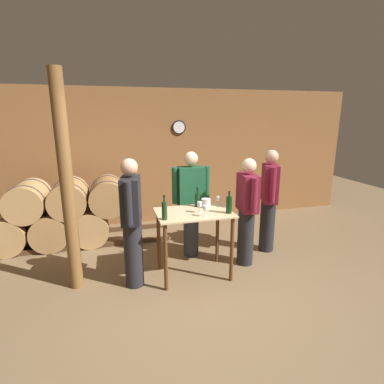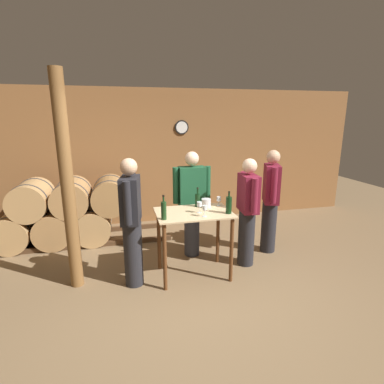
# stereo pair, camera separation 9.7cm
# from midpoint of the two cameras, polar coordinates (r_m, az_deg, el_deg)

# --- Properties ---
(ground_plane) EXTENTS (14.00, 14.00, 0.00)m
(ground_plane) POSITION_cam_midpoint_polar(r_m,az_deg,el_deg) (3.91, 1.59, -19.32)
(ground_plane) COLOR brown
(back_wall) EXTENTS (8.40, 0.08, 2.70)m
(back_wall) POSITION_cam_midpoint_polar(r_m,az_deg,el_deg) (6.20, -6.17, 6.65)
(back_wall) COLOR brown
(back_wall) RESTS_ON ground_plane
(barrel_rack) EXTENTS (3.93, 0.84, 1.13)m
(barrel_rack) POSITION_cam_midpoint_polar(r_m,az_deg,el_deg) (5.62, -24.15, -3.74)
(barrel_rack) COLOR #4C331E
(barrel_rack) RESTS_ON ground_plane
(tasting_table) EXTENTS (1.01, 0.68, 0.92)m
(tasting_table) POSITION_cam_midpoint_polar(r_m,az_deg,el_deg) (4.06, -0.32, -6.41)
(tasting_table) COLOR #D1B284
(tasting_table) RESTS_ON ground_plane
(wooden_post) EXTENTS (0.16, 0.16, 2.70)m
(wooden_post) POSITION_cam_midpoint_polar(r_m,az_deg,el_deg) (3.92, -23.38, 1.07)
(wooden_post) COLOR brown
(wooden_post) RESTS_ON ground_plane
(wine_bottle_far_left) EXTENTS (0.07, 0.07, 0.31)m
(wine_bottle_far_left) POSITION_cam_midpoint_polar(r_m,az_deg,el_deg) (3.69, -6.01, -3.45)
(wine_bottle_far_left) COLOR #193819
(wine_bottle_far_left) RESTS_ON tasting_table
(wine_bottle_left) EXTENTS (0.07, 0.07, 0.28)m
(wine_bottle_left) POSITION_cam_midpoint_polar(r_m,az_deg,el_deg) (4.21, 0.36, -1.45)
(wine_bottle_left) COLOR black
(wine_bottle_left) RESTS_ON tasting_table
(wine_bottle_center) EXTENTS (0.08, 0.08, 0.30)m
(wine_bottle_center) POSITION_cam_midpoint_polar(r_m,az_deg,el_deg) (3.94, 6.36, -2.37)
(wine_bottle_center) COLOR black
(wine_bottle_center) RESTS_ON tasting_table
(wine_glass_near_left) EXTENTS (0.07, 0.07, 0.15)m
(wine_glass_near_left) POSITION_cam_midpoint_polar(r_m,az_deg,el_deg) (3.93, 0.76, -2.40)
(wine_glass_near_left) COLOR silver
(wine_glass_near_left) RESTS_ON tasting_table
(wine_glass_near_center) EXTENTS (0.06, 0.06, 0.15)m
(wine_glass_near_center) POSITION_cam_midpoint_polar(r_m,az_deg,el_deg) (3.79, 1.78, -3.14)
(wine_glass_near_center) COLOR silver
(wine_glass_near_center) RESTS_ON tasting_table
(wine_glass_near_right) EXTENTS (0.06, 0.06, 0.13)m
(wine_glass_near_right) POSITION_cam_midpoint_polar(r_m,az_deg,el_deg) (4.27, 4.42, -1.35)
(wine_glass_near_right) COLOR silver
(wine_glass_near_right) RESTS_ON tasting_table
(ice_bucket) EXTENTS (0.13, 0.13, 0.12)m
(ice_bucket) POSITION_cam_midpoint_polar(r_m,az_deg,el_deg) (4.20, 2.01, -2.09)
(ice_bucket) COLOR silver
(ice_bucket) RESTS_ON tasting_table
(person_host) EXTENTS (0.25, 0.59, 1.60)m
(person_host) POSITION_cam_midpoint_polar(r_m,az_deg,el_deg) (4.41, 9.79, -3.41)
(person_host) COLOR #232328
(person_host) RESTS_ON ground_plane
(person_visitor_with_scarf) EXTENTS (0.29, 0.58, 1.68)m
(person_visitor_with_scarf) POSITION_cam_midpoint_polar(r_m,az_deg,el_deg) (3.85, -12.09, -5.45)
(person_visitor_with_scarf) COLOR #232328
(person_visitor_with_scarf) RESTS_ON ground_plane
(person_visitor_bearded) EXTENTS (0.59, 0.24, 1.66)m
(person_visitor_bearded) POSITION_cam_midpoint_polar(r_m,az_deg,el_deg) (4.62, -0.79, -1.93)
(person_visitor_bearded) COLOR #333847
(person_visitor_bearded) RESTS_ON ground_plane
(person_visitor_near_door) EXTENTS (0.34, 0.56, 1.66)m
(person_visitor_near_door) POSITION_cam_midpoint_polar(r_m,az_deg,el_deg) (4.93, 13.89, -1.29)
(person_visitor_near_door) COLOR #232328
(person_visitor_near_door) RESTS_ON ground_plane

